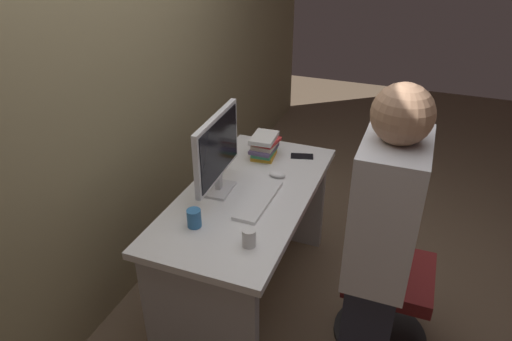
{
  "coord_description": "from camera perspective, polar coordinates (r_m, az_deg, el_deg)",
  "views": [
    {
      "loc": [
        -2.04,
        -0.84,
        2.12
      ],
      "look_at": [
        0.0,
        -0.05,
        0.91
      ],
      "focal_mm": 32.24,
      "sensor_mm": 36.0,
      "label": 1
    }
  ],
  "objects": [
    {
      "name": "person_at_desk",
      "position": [
        2.01,
        14.77,
        -11.73
      ],
      "size": [
        0.4,
        0.24,
        1.64
      ],
      "color": "#262838",
      "rests_on": "ground"
    },
    {
      "name": "cell_phone",
      "position": [
        2.98,
        5.72,
        1.78
      ],
      "size": [
        0.11,
        0.16,
        0.01
      ],
      "primitive_type": "cube",
      "rotation": [
        0.0,
        0.0,
        0.27
      ],
      "color": "black",
      "rests_on": "desk"
    },
    {
      "name": "cup_near_keyboard",
      "position": [
        2.17,
        -0.87,
        -8.33
      ],
      "size": [
        0.07,
        0.07,
        0.09
      ],
      "primitive_type": "cylinder",
      "color": "silver",
      "rests_on": "desk"
    },
    {
      "name": "wall_back",
      "position": [
        2.67,
        -17.26,
        14.32
      ],
      "size": [
        6.4,
        0.1,
        3.0
      ],
      "primitive_type": "cube",
      "color": "#8C7F5B",
      "rests_on": "ground"
    },
    {
      "name": "mouse",
      "position": [
        2.73,
        2.65,
        -0.48
      ],
      "size": [
        0.06,
        0.1,
        0.03
      ],
      "primitive_type": "ellipsoid",
      "color": "white",
      "rests_on": "desk"
    },
    {
      "name": "handbag",
      "position": [
        3.58,
        14.02,
        -5.67
      ],
      "size": [
        0.34,
        0.14,
        0.38
      ],
      "color": "brown",
      "rests_on": "ground"
    },
    {
      "name": "cup_by_monitor",
      "position": [
        2.32,
        -7.69,
        -5.88
      ],
      "size": [
        0.07,
        0.07,
        0.09
      ],
      "primitive_type": "cylinder",
      "color": "#3372B2",
      "rests_on": "desk"
    },
    {
      "name": "desk",
      "position": [
        2.72,
        -0.99,
        -6.97
      ],
      "size": [
        1.41,
        0.69,
        0.76
      ],
      "color": "white",
      "rests_on": "ground"
    },
    {
      "name": "monitor",
      "position": [
        2.49,
        -4.81,
        2.54
      ],
      "size": [
        0.54,
        0.15,
        0.46
      ],
      "color": "silver",
      "rests_on": "desk"
    },
    {
      "name": "book_stack",
      "position": [
        2.94,
        1.07,
        3.06
      ],
      "size": [
        0.22,
        0.17,
        0.15
      ],
      "color": "gold",
      "rests_on": "desk"
    },
    {
      "name": "office_chair",
      "position": [
        2.61,
        14.96,
        -12.58
      ],
      "size": [
        0.52,
        0.52,
        0.94
      ],
      "color": "black",
      "rests_on": "ground"
    },
    {
      "name": "keyboard",
      "position": [
        2.5,
        0.31,
        -3.69
      ],
      "size": [
        0.43,
        0.14,
        0.02
      ],
      "primitive_type": "cube",
      "rotation": [
        0.0,
        0.0,
        -0.01
      ],
      "color": "white",
      "rests_on": "desk"
    },
    {
      "name": "ground_plane",
      "position": [
        3.06,
        -0.9,
        -14.89
      ],
      "size": [
        9.0,
        9.0,
        0.0
      ],
      "primitive_type": "plane",
      "color": "brown"
    }
  ]
}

